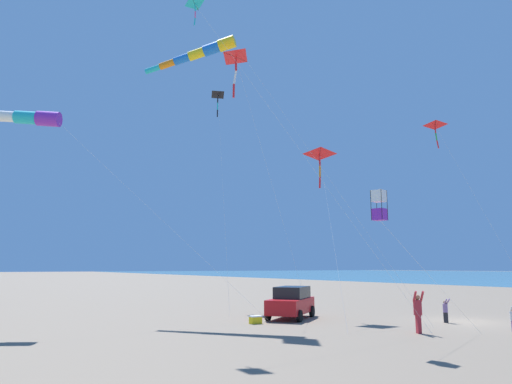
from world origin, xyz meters
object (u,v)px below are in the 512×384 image
Objects in this scene: person_child_grey_jacket at (445,309)px; kite_windsock_red_high_left at (20,117)px; kite_box_magenta_far_left at (379,205)px; kite_delta_long_streamer_left at (218,95)px; parked_car at (291,302)px; kite_windsock_teal_far_right at (202,52)px; kite_delta_black_fish_shape at (436,126)px; kite_delta_long_streamer_right at (236,57)px; person_adult_flyer at (418,310)px; kite_delta_checkered_midright at (197,6)px; cooler_box at (255,320)px; kite_delta_white_trailing at (320,154)px.

person_child_grey_jacket is 25.94m from kite_windsock_red_high_left.
kite_delta_long_streamer_left is at bearing -99.93° from kite_box_magenta_far_left.
parked_car is 0.24× the size of kite_windsock_teal_far_right.
kite_delta_black_fish_shape is (-2.06, -1.38, 11.21)m from person_child_grey_jacket.
kite_delta_black_fish_shape reaches higher than kite_windsock_red_high_left.
kite_delta_long_streamer_right is at bearing 69.37° from kite_delta_long_streamer_left.
kite_windsock_teal_far_right is at bearing -54.34° from parked_car.
kite_delta_checkered_midright is (8.51, -6.60, 15.96)m from person_adult_flyer.
kite_windsock_teal_far_right is (9.75, -11.42, 17.36)m from person_child_grey_jacket.
kite_delta_black_fish_shape reaches higher than parked_car.
kite_delta_long_streamer_left reaches higher than person_adult_flyer.
parked_car is 14.42m from kite_delta_black_fish_shape.
cooler_box is 10.45m from kite_box_magenta_far_left.
cooler_box is at bearing 84.69° from kite_delta_long_streamer_right.
kite_delta_white_trailing is at bearing 99.35° from kite_delta_long_streamer_left.
kite_delta_black_fish_shape is 7.54m from kite_delta_white_trailing.
kite_box_magenta_far_left reaches higher than parked_car.
kite_delta_long_streamer_left is at bearing -88.55° from person_adult_flyer.
parked_car is at bearing -45.87° from person_child_grey_jacket.
person_child_grey_jacket is 0.12× the size of kite_delta_white_trailing.
parked_car reaches higher than person_child_grey_jacket.
kite_delta_long_streamer_left reaches higher than cooler_box.
kite_windsock_teal_far_right is at bearing -179.57° from kite_windsock_red_high_left.
cooler_box is 0.05× the size of kite_delta_black_fish_shape.
kite_windsock_red_high_left is 20.18m from kite_box_magenta_far_left.
cooler_box is 0.48× the size of person_child_grey_jacket.
kite_delta_long_streamer_right is (8.85, -8.02, 15.82)m from person_child_grey_jacket.
kite_windsock_teal_far_right is at bearing -69.16° from person_adult_flyer.
kite_delta_long_streamer_left is at bearing -110.63° from kite_delta_long_streamer_right.
kite_delta_white_trailing is at bearing -63.08° from person_child_grey_jacket.
cooler_box is at bearing 12.93° from kite_delta_white_trailing.
kite_delta_long_streamer_right is at bearing -32.86° from parked_car.
kite_delta_black_fish_shape is 24.94m from kite_windsock_red_high_left.
kite_windsock_teal_far_right reaches higher than kite_windsock_red_high_left.
kite_windsock_teal_far_right is 3.83m from kite_delta_long_streamer_right.
kite_windsock_red_high_left is at bearing 0.43° from kite_windsock_teal_far_right.
kite_windsock_red_high_left is 0.97× the size of kite_delta_long_streamer_right.
kite_delta_checkered_midright is (4.20, -8.57, 11.60)m from kite_box_magenta_far_left.
kite_delta_long_streamer_left is (5.16, -17.83, 17.20)m from person_child_grey_jacket.
person_adult_flyer is 0.28× the size of kite_box_magenta_far_left.
kite_delta_checkered_midright is at bearing 10.49° from kite_delta_white_trailing.
person_adult_flyer is 0.12× the size of kite_windsock_red_high_left.
parked_car is at bearing -80.73° from person_adult_flyer.
kite_delta_white_trailing is (-2.70, -0.30, 9.47)m from parked_car.
parked_car is 3.38m from cooler_box.
kite_windsock_teal_far_right reaches higher than kite_delta_long_streamer_left.
kite_windsock_teal_far_right reaches higher than person_adult_flyer.
kite_delta_long_streamer_right is 10.58m from kite_delta_long_streamer_left.
person_adult_flyer is at bearing 26.43° from kite_delta_black_fish_shape.
kite_windsock_red_high_left is 12.96m from kite_windsock_teal_far_right.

